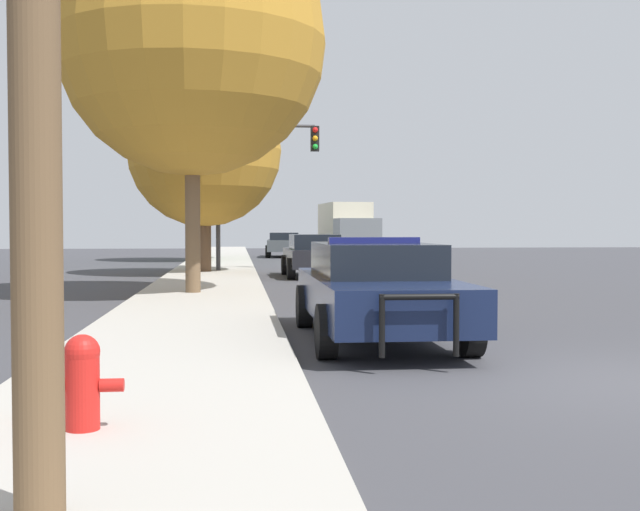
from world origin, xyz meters
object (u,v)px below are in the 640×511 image
object	(u,v)px
tree_sidewalk_far	(198,167)
tree_sidewalk_near	(192,42)
tree_sidewalk_mid	(204,150)
traffic_light	(258,165)
police_car	(376,288)
car_background_midblock	(314,254)
traffic_cone	(51,380)
fire_hydrant	(82,379)
car_background_distant	(284,244)
box_truck	(347,227)

from	to	relation	value
tree_sidewalk_far	tree_sidewalk_near	bearing A→B (deg)	-87.66
tree_sidewalk_near	tree_sidewalk_far	size ratio (longest dim) A/B	1.26
tree_sidewalk_near	tree_sidewalk_mid	world-z (taller)	tree_sidewalk_near
tree_sidewalk_near	tree_sidewalk_far	world-z (taller)	tree_sidewalk_near
tree_sidewalk_mid	traffic_light	bearing A→B (deg)	22.19
police_car	car_background_midblock	size ratio (longest dim) A/B	1.26
traffic_cone	fire_hydrant	bearing A→B (deg)	-53.28
police_car	tree_sidewalk_near	world-z (taller)	tree_sidewalk_near
car_background_distant	tree_sidewalk_near	size ratio (longest dim) A/B	0.50
fire_hydrant	car_background_distant	bearing A→B (deg)	84.30
police_car	traffic_cone	size ratio (longest dim) A/B	9.02
fire_hydrant	box_truck	size ratio (longest dim) A/B	0.10
traffic_light	car_background_distant	world-z (taller)	traffic_light
police_car	tree_sidewalk_mid	xyz separation A→B (m)	(-3.14, 16.37, 3.56)
car_background_distant	box_truck	size ratio (longest dim) A/B	0.62
tree_sidewalk_near	tree_sidewalk_far	xyz separation A→B (m)	(-0.83, 20.25, -1.42)
traffic_light	box_truck	distance (m)	18.16
car_background_distant	tree_sidewalk_mid	bearing A→B (deg)	-99.02
tree_sidewalk_near	traffic_cone	world-z (taller)	tree_sidewalk_near
fire_hydrant	traffic_cone	xyz separation A→B (m)	(-0.33, 0.45, -0.08)
box_truck	tree_sidewalk_mid	world-z (taller)	tree_sidewalk_mid
traffic_light	traffic_cone	xyz separation A→B (m)	(-2.29, -22.18, -3.45)
box_truck	tree_sidewalk_near	xyz separation A→B (m)	(-7.40, -26.88, 4.34)
traffic_light	car_background_distant	distance (m)	16.20
tree_sidewalk_far	fire_hydrant	bearing A→B (deg)	-88.83
car_background_distant	tree_sidewalk_far	distance (m)	7.94
fire_hydrant	tree_sidewalk_mid	size ratio (longest dim) A/B	0.11
fire_hydrant	traffic_light	bearing A→B (deg)	85.05
car_background_midblock	fire_hydrant	bearing A→B (deg)	-100.97
police_car	tree_sidewalk_far	distance (m)	28.17
traffic_light	box_truck	world-z (taller)	traffic_light
police_car	car_background_distant	distance (m)	32.92
car_background_midblock	box_truck	world-z (taller)	box_truck
car_background_distant	box_truck	distance (m)	4.06
tree_sidewalk_mid	box_truck	bearing A→B (deg)	67.37
box_truck	traffic_cone	distance (m)	40.11
car_background_distant	car_background_midblock	xyz separation A→B (m)	(-0.09, -17.93, 0.02)
box_truck	police_car	bearing A→B (deg)	79.24
tree_sidewalk_far	traffic_cone	size ratio (longest dim) A/B	11.92
police_car	tree_sidewalk_mid	bearing A→B (deg)	-79.17
box_truck	traffic_light	bearing A→B (deg)	68.36
tree_sidewalk_far	car_background_midblock	bearing A→B (deg)	-70.74
car_background_distant	traffic_cone	distance (m)	38.19
car_background_midblock	police_car	bearing A→B (deg)	-92.59
car_background_midblock	car_background_distant	bearing A→B (deg)	89.11
car_background_distant	traffic_cone	xyz separation A→B (m)	(-4.17, -37.96, -0.31)
car_background_distant	tree_sidewalk_mid	world-z (taller)	tree_sidewalk_mid
tree_sidewalk_mid	car_background_distant	bearing A→B (deg)	77.24
tree_sidewalk_far	traffic_light	bearing A→B (deg)	-75.91
fire_hydrant	box_truck	bearing A→B (deg)	79.25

